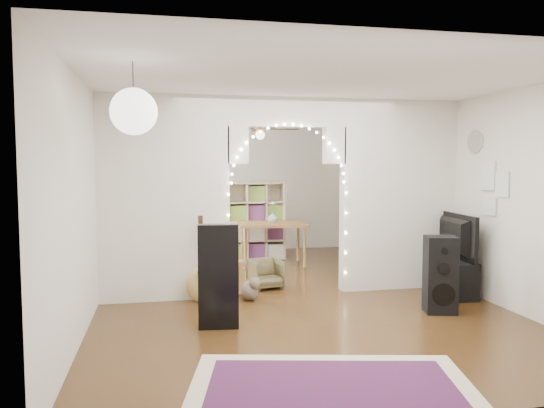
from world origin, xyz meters
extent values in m
plane|color=black|center=(0.00, 0.00, 0.00)|extent=(7.50, 7.50, 0.00)
cube|color=white|center=(0.00, 0.00, 2.70)|extent=(5.00, 7.50, 0.02)
cube|color=silver|center=(0.00, 3.75, 1.35)|extent=(5.00, 0.02, 2.70)
cube|color=silver|center=(0.00, -3.75, 1.35)|extent=(5.00, 0.02, 2.70)
cube|color=silver|center=(-2.50, 0.00, 1.35)|extent=(0.02, 7.50, 2.70)
cube|color=silver|center=(2.50, 0.00, 1.35)|extent=(0.02, 7.50, 2.70)
cube|color=silver|center=(-1.65, 0.00, 1.35)|extent=(1.70, 0.20, 2.70)
cube|color=silver|center=(1.65, 0.00, 1.35)|extent=(1.70, 0.20, 2.70)
cube|color=silver|center=(0.00, 0.00, 2.50)|extent=(1.60, 0.20, 0.40)
cube|color=white|center=(-2.47, 1.80, 1.50)|extent=(0.04, 1.20, 1.40)
cylinder|color=white|center=(2.48, -0.60, 2.10)|extent=(0.03, 0.31, 0.31)
sphere|color=white|center=(-1.90, -2.40, 2.25)|extent=(0.40, 0.40, 0.40)
cube|color=maroon|center=(-0.39, -3.27, 0.01)|extent=(2.62, 2.18, 0.02)
cube|color=black|center=(-1.09, -1.38, 0.58)|extent=(0.45, 0.19, 1.15)
ellipsoid|color=tan|center=(-1.20, -0.25, 0.40)|extent=(0.40, 0.21, 0.46)
cube|color=#311A0D|center=(-1.20, -0.25, 0.79)|extent=(0.05, 0.04, 0.53)
cube|color=#311A0D|center=(-1.20, -0.25, 1.08)|extent=(0.06, 0.04, 0.12)
ellipsoid|color=brown|center=(-0.56, -0.25, 0.13)|extent=(0.33, 0.41, 0.25)
sphere|color=brown|center=(-0.51, -0.39, 0.25)|extent=(0.19, 0.19, 0.15)
cone|color=brown|center=(-0.55, -0.39, 0.33)|extent=(0.05, 0.05, 0.05)
cone|color=brown|center=(-0.48, -0.39, 0.33)|extent=(0.05, 0.05, 0.05)
cylinder|color=brown|center=(-0.62, -0.07, 0.04)|extent=(0.11, 0.24, 0.08)
cube|color=black|center=(1.61, -1.30, 0.47)|extent=(0.43, 0.39, 0.93)
cylinder|color=black|center=(1.57, -1.46, 0.26)|extent=(0.27, 0.09, 0.27)
cylinder|color=black|center=(1.57, -1.46, 0.57)|extent=(0.15, 0.06, 0.14)
cylinder|color=black|center=(1.57, -1.46, 0.78)|extent=(0.09, 0.04, 0.08)
cube|color=black|center=(2.20, -0.48, 0.25)|extent=(0.48, 1.03, 0.50)
imported|color=black|center=(2.20, -0.48, 0.81)|extent=(0.23, 1.08, 0.62)
cube|color=#C6B68F|center=(-0.16, 2.59, 0.73)|extent=(1.46, 0.52, 1.47)
cube|color=brown|center=(0.24, 2.08, 0.73)|extent=(1.26, 0.89, 0.05)
cylinder|color=brown|center=(-0.31, 1.80, 0.35)|extent=(0.05, 0.05, 0.70)
cylinder|color=brown|center=(0.73, 1.72, 0.35)|extent=(0.05, 0.05, 0.70)
cylinder|color=brown|center=(-0.26, 2.44, 0.35)|extent=(0.05, 0.05, 0.70)
cylinder|color=brown|center=(0.78, 2.36, 0.35)|extent=(0.05, 0.05, 0.70)
imported|color=white|center=(0.24, 2.08, 0.85)|extent=(0.20, 0.20, 0.19)
imported|color=#483F24|center=(0.05, 2.94, 0.24)|extent=(0.59, 0.60, 0.47)
imported|color=#483F24|center=(-0.23, 0.35, 0.21)|extent=(0.53, 0.54, 0.42)
camera|label=1|loc=(-1.67, -7.08, 1.82)|focal=35.00mm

